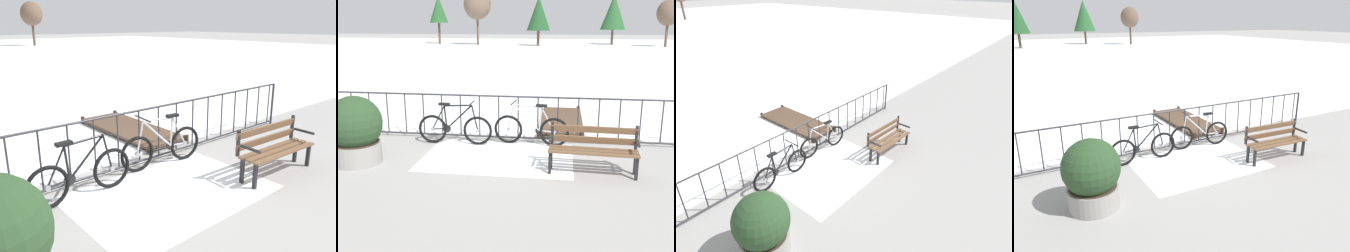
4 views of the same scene
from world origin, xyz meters
The scene contains 14 objects.
ground_plane centered at (0.00, 0.00, 0.00)m, with size 160.00×160.00×0.00m, color gray.
frozen_pond centered at (0.00, 28.40, 0.01)m, with size 80.00×56.00×0.03m, color white.
snow_patch centered at (-0.05, -1.20, 0.00)m, with size 3.05×2.07×0.01m, color white.
railing_fence centered at (0.00, 0.00, 0.56)m, with size 9.06×0.06×1.07m.
bicycle_near_railing centered at (0.55, -0.26, 0.37)m, with size 1.71×0.52×0.97m.
bicycle_second centered at (-1.17, -0.43, 0.37)m, with size 1.71×0.52×0.97m.
park_bench centered at (1.81, -1.78, 0.51)m, with size 1.62×0.56×0.89m.
planter_with_shrub centered at (-2.75, -1.91, 0.66)m, with size 1.06×1.06×1.33m.
wooden_dock centered at (1.22, 1.74, 0.12)m, with size 1.10×2.99×0.20m.
tree_far_west centered at (-14.40, 40.12, 4.17)m, with size 2.28×2.28×5.83m.
tree_west_mid centered at (-1.82, 37.55, 3.61)m, with size 2.67×2.67×5.51m.
tree_centre centered at (6.88, 41.33, 3.83)m, with size 2.98×2.98×5.90m.
tree_east_mid centered at (12.19, 37.28, 3.60)m, with size 2.47×2.47×4.99m.
tree_far_east centered at (-9.05, 38.18, 4.66)m, with size 3.19×3.19×6.44m.
Camera 2 is at (1.23, -8.76, 2.70)m, focal length 41.99 mm.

